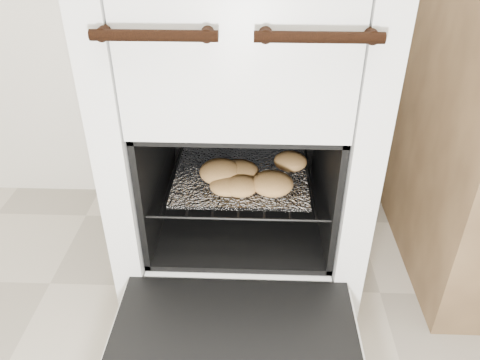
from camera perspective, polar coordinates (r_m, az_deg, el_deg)
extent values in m
cube|color=white|center=(1.28, 0.28, 6.19)|extent=(0.61, 0.65, 0.93)
cylinder|color=black|center=(0.86, -10.47, 16.93)|extent=(0.22, 0.02, 0.02)
cylinder|color=black|center=(0.84, 9.62, 16.77)|extent=(0.22, 0.02, 0.02)
cube|color=black|center=(1.03, -0.83, -20.42)|extent=(0.53, 0.41, 0.02)
cube|color=white|center=(1.04, -0.82, -21.03)|extent=(0.55, 0.43, 0.02)
cylinder|color=black|center=(1.28, -9.66, 1.00)|extent=(0.01, 0.43, 0.01)
cylinder|color=black|center=(1.27, 10.05, 0.61)|extent=(0.01, 0.43, 0.01)
cylinder|color=black|center=(1.09, -0.25, -4.78)|extent=(0.44, 0.01, 0.01)
cylinder|color=black|center=(1.43, 0.44, 5.06)|extent=(0.44, 0.01, 0.01)
cylinder|color=black|center=(1.27, -8.10, 0.98)|extent=(0.01, 0.41, 0.01)
cylinder|color=black|center=(1.26, -5.38, 0.93)|extent=(0.01, 0.41, 0.01)
cylinder|color=black|center=(1.26, -2.63, 0.87)|extent=(0.01, 0.41, 0.01)
cylinder|color=black|center=(1.25, 0.14, 0.82)|extent=(0.01, 0.41, 0.01)
cylinder|color=black|center=(1.25, 2.92, 0.76)|extent=(0.01, 0.41, 0.01)
cylinder|color=black|center=(1.26, 5.70, 0.70)|extent=(0.01, 0.41, 0.01)
cylinder|color=black|center=(1.26, 8.45, 0.64)|extent=(0.01, 0.41, 0.01)
cube|color=white|center=(1.23, 0.11, 0.57)|extent=(0.34, 0.30, 0.01)
ellipsoid|color=tan|center=(1.20, -0.15, 1.08)|extent=(0.13, 0.13, 0.04)
ellipsoid|color=tan|center=(1.15, 0.05, -0.70)|extent=(0.10, 0.10, 0.04)
ellipsoid|color=tan|center=(1.19, -2.38, 1.05)|extent=(0.15, 0.15, 0.05)
ellipsoid|color=tan|center=(1.15, -1.61, -0.65)|extent=(0.10, 0.10, 0.04)
ellipsoid|color=tan|center=(1.15, 3.96, -0.41)|extent=(0.15, 0.15, 0.05)
ellipsoid|color=tan|center=(1.25, 6.16, 2.31)|extent=(0.12, 0.12, 0.04)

